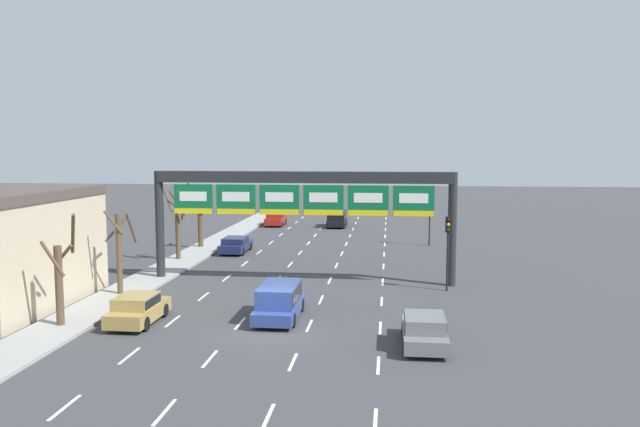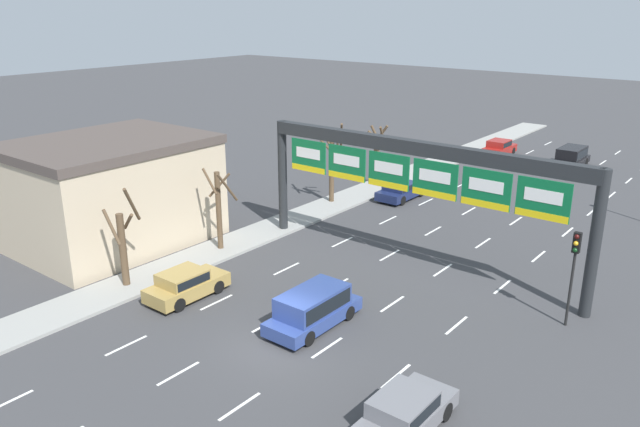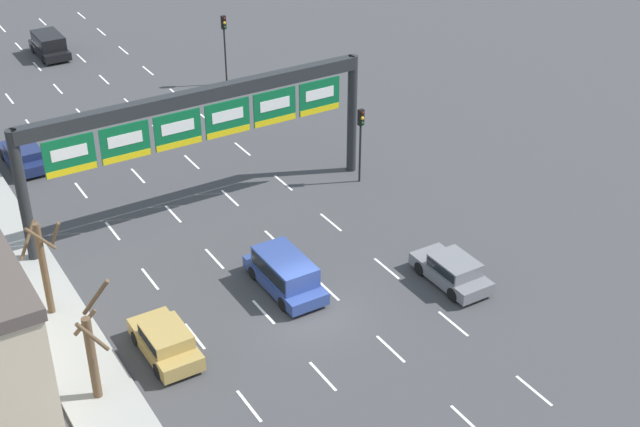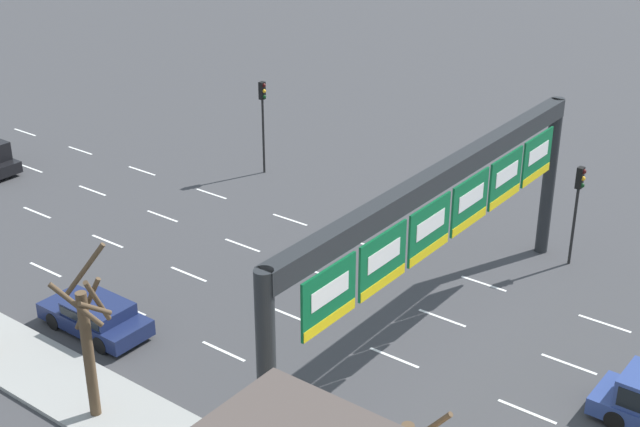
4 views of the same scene
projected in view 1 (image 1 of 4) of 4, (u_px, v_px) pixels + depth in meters
ground_plane at (270, 331)px, 28.27m from camera, size 220.00×220.00×0.00m
sidewalk_left at (69, 323)px, 29.32m from camera, size 2.80×110.00×0.15m
lane_dashes at (309, 272)px, 41.61m from camera, size 10.02×67.00×0.01m
sign_gantry at (302, 195)px, 37.93m from camera, size 18.63×0.70×6.83m
suv_blue at (279, 299)px, 30.20m from camera, size 1.95×4.71×1.69m
car_gold at (138, 308)px, 29.33m from camera, size 1.82×4.02×1.41m
suv_black at (337, 218)px, 65.38m from camera, size 1.97×4.51×1.73m
car_grey at (424, 330)px, 25.93m from camera, size 1.83×4.07×1.37m
car_navy at (236, 244)px, 49.25m from camera, size 1.89×4.35×1.25m
car_red at (276, 218)px, 66.30m from camera, size 1.85×3.96×1.47m
traffic_light_near_gantry at (430, 205)px, 52.38m from camera, size 0.30×0.35×4.88m
traffic_light_mid_block at (448, 238)px, 35.84m from camera, size 0.30×0.35×4.33m
tree_bare_closest at (60, 277)px, 28.50m from camera, size 1.59×1.64×5.19m
tree_bare_second at (178, 221)px, 45.48m from camera, size 2.06×2.05×5.64m
tree_bare_third at (120, 248)px, 34.63m from camera, size 1.76×1.64×4.72m
tree_bare_furthest at (201, 218)px, 51.28m from camera, size 1.45×1.49×4.61m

